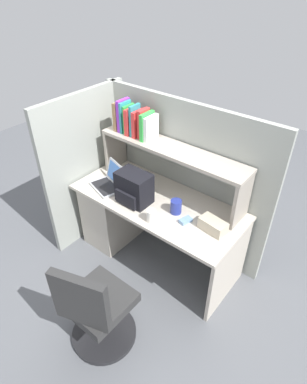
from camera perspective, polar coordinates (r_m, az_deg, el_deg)
name	(u,v)px	position (r m, az deg, el deg)	size (l,w,h in m)	color
ground_plane	(157,256)	(3.41, 0.54, -11.22)	(8.00, 8.00, 0.00)	#595B60
desk	(127,211)	(3.32, -4.70, -3.33)	(1.60, 0.70, 0.73)	beige
cubicle_partition_rear	(181,178)	(3.14, 4.94, 2.50)	(1.84, 0.05, 1.55)	#939991
cubicle_partition_left	(89,167)	(3.36, -11.38, 4.34)	(0.05, 1.06, 1.55)	#939991
overhead_hutch	(171,158)	(2.85, 3.18, 6.08)	(1.44, 0.28, 0.45)	gray
reference_books_on_shelf	(135,121)	(2.98, -3.35, 12.39)	(0.41, 0.18, 0.30)	olive
laptop	(110,182)	(3.09, -7.69, 1.76)	(0.37, 0.34, 0.22)	#B7BABF
backpack	(134,188)	(2.83, -3.52, 0.65)	(0.30, 0.23, 0.29)	black
computer_mouse	(186,220)	(2.69, 5.68, -5.02)	(0.06, 0.10, 0.03)	#7299C6
paper_cup	(151,216)	(2.66, -0.41, -4.22)	(0.08, 0.08, 0.11)	white
tissue_box	(213,226)	(2.62, 10.45, -5.84)	(0.22, 0.12, 0.10)	#BFB299
snack_canister	(176,207)	(2.75, 3.99, -2.58)	(0.10, 0.10, 0.12)	navy
office_chair	(96,311)	(2.57, -10.06, -20.02)	(0.52, 0.54, 0.93)	black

